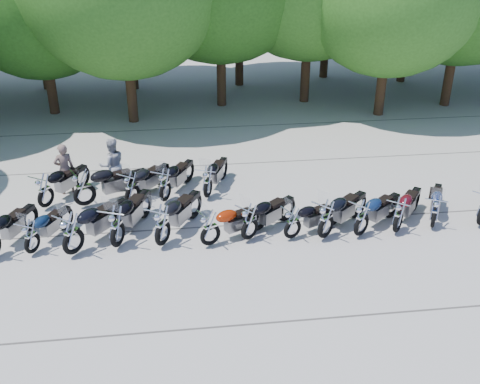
{
  "coord_description": "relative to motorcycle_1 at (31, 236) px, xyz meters",
  "views": [
    {
      "loc": [
        -1.77,
        -12.91,
        8.4
      ],
      "look_at": [
        0.0,
        1.5,
        1.1
      ],
      "focal_mm": 42.0,
      "sensor_mm": 36.0,
      "label": 1
    }
  ],
  "objects": [
    {
      "name": "motorcycle_10",
      "position": [
        10.23,
        -0.15,
        0.06
      ],
      "size": [
        1.95,
        2.17,
        1.27
      ],
      "primitive_type": null,
      "rotation": [
        0.0,
        0.0,
        2.46
      ],
      "color": "#3F080F",
      "rests_on": "ground"
    },
    {
      "name": "motorcycle_6",
      "position": [
        5.94,
        -0.04,
        0.06
      ],
      "size": [
        2.19,
        1.99,
        1.29
      ],
      "primitive_type": null,
      "rotation": [
        0.0,
        0.0,
        2.27
      ],
      "color": "black",
      "rests_on": "ground"
    },
    {
      "name": "motorcycle_4",
      "position": [
        3.51,
        -0.04,
        0.13
      ],
      "size": [
        1.95,
        2.55,
        1.42
      ],
      "primitive_type": null,
      "rotation": [
        0.0,
        0.0,
        2.6
      ],
      "color": "black",
      "rests_on": "ground"
    },
    {
      "name": "motorcycle_3",
      "position": [
        2.28,
        0.04,
        0.14
      ],
      "size": [
        1.66,
        2.65,
        1.44
      ],
      "primitive_type": null,
      "rotation": [
        0.0,
        0.0,
        2.76
      ],
      "color": "black",
      "rests_on": "ground"
    },
    {
      "name": "motorcycle_9",
      "position": [
        9.12,
        -0.21,
        0.07
      ],
      "size": [
        2.22,
        1.96,
        1.29
      ],
      "primitive_type": null,
      "rotation": [
        0.0,
        0.0,
        2.24
      ],
      "color": "#0E1F3F",
      "rests_on": "ground"
    },
    {
      "name": "motorcycle_2",
      "position": [
        1.13,
        -0.21,
        0.14
      ],
      "size": [
        2.22,
        2.47,
        1.44
      ],
      "primitive_type": null,
      "rotation": [
        0.0,
        0.0,
        2.46
      ],
      "color": "black",
      "rests_on": "ground"
    },
    {
      "name": "motorcycle_1",
      "position": [
        0.0,
        0.0,
        0.0
      ],
      "size": [
        1.48,
        2.1,
        1.16
      ],
      "primitive_type": null,
      "rotation": [
        0.0,
        0.0,
        2.67
      ],
      "color": "#0C1D38",
      "rests_on": "ground"
    },
    {
      "name": "motorcycle_13",
      "position": [
        -0.11,
        2.65,
        0.08
      ],
      "size": [
        1.85,
        2.35,
        1.32
      ],
      "primitive_type": null,
      "rotation": [
        0.0,
        0.0,
        2.57
      ],
      "color": "black",
      "rests_on": "ground"
    },
    {
      "name": "motorcycle_16",
      "position": [
        3.59,
        2.62,
        0.07
      ],
      "size": [
        1.7,
        2.36,
        1.3
      ],
      "primitive_type": null,
      "rotation": [
        0.0,
        0.0,
        2.65
      ],
      "color": "black",
      "rests_on": "ground"
    },
    {
      "name": "motorcycle_14",
      "position": [
        1.09,
        2.59,
        0.14
      ],
      "size": [
        2.62,
        1.81,
        1.43
      ],
      "primitive_type": null,
      "rotation": [
        0.0,
        0.0,
        2.03
      ],
      "color": "black",
      "rests_on": "ground"
    },
    {
      "name": "motorcycle_17",
      "position": [
        4.95,
        2.71,
        0.05
      ],
      "size": [
        1.49,
        2.32,
        1.26
      ],
      "primitive_type": null,
      "rotation": [
        0.0,
        0.0,
        2.74
      ],
      "color": "black",
      "rests_on": "ground"
    },
    {
      "name": "motorcycle_11",
      "position": [
        11.38,
        0.01,
        0.02
      ],
      "size": [
        1.55,
        2.17,
        1.19
      ],
      "primitive_type": null,
      "rotation": [
        0.0,
        0.0,
        2.66
      ],
      "color": "#0D183D",
      "rests_on": "ground"
    },
    {
      "name": "motorcycle_8",
      "position": [
        8.08,
        -0.21,
        0.11
      ],
      "size": [
        2.3,
        2.16,
        1.37
      ],
      "primitive_type": null,
      "rotation": [
        0.0,
        0.0,
        2.3
      ],
      "color": "black",
      "rests_on": "ground"
    },
    {
      "name": "motorcycle_7",
      "position": [
        7.15,
        -0.12,
        0.0
      ],
      "size": [
        2.12,
        1.46,
        1.16
      ],
      "primitive_type": null,
      "rotation": [
        0.0,
        0.0,
        2.02
      ],
      "color": "black",
      "rests_on": "ground"
    },
    {
      "name": "motorcycle_5",
      "position": [
        4.82,
        -0.21,
        0.05
      ],
      "size": [
        2.28,
        1.6,
        1.25
      ],
      "primitive_type": null,
      "rotation": [
        0.0,
        0.0,
        2.04
      ],
      "color": "maroon",
      "rests_on": "ground"
    },
    {
      "name": "motorcycle_15",
      "position": [
        2.55,
        2.54,
        0.07
      ],
      "size": [
        1.91,
        2.27,
        1.3
      ],
      "primitive_type": null,
      "rotation": [
        0.0,
        0.0,
        2.51
      ],
      "color": "black",
      "rests_on": "ground"
    },
    {
      "name": "rider_0",
      "position": [
        0.36,
        3.71,
        0.29
      ],
      "size": [
        0.74,
        0.62,
        1.73
      ],
      "primitive_type": "imported",
      "rotation": [
        0.0,
        0.0,
        3.52
      ],
      "color": "brown",
      "rests_on": "ground"
    },
    {
      "name": "ground",
      "position": [
        5.78,
        -0.62,
        -0.58
      ],
      "size": [
        90.0,
        90.0,
        0.0
      ],
      "primitive_type": "plane",
      "color": "gray",
      "rests_on": "ground"
    },
    {
      "name": "rider_1",
      "position": [
        1.89,
        3.74,
        0.34
      ],
      "size": [
        1.06,
        0.94,
        1.83
      ],
      "primitive_type": "imported",
      "rotation": [
        0.0,
        0.0,
        3.47
      ],
      "color": "#A0A0A3",
      "rests_on": "ground"
    }
  ]
}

